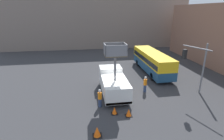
{
  "coord_description": "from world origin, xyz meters",
  "views": [
    {
      "loc": [
        -3.25,
        -17.24,
        8.82
      ],
      "look_at": [
        -0.35,
        1.09,
        2.47
      ],
      "focal_mm": 28.0,
      "sensor_mm": 36.0,
      "label": 1
    }
  ],
  "objects": [
    {
      "name": "ground_plane",
      "position": [
        0.0,
        0.0,
        0.0
      ],
      "size": [
        120.0,
        120.0,
        0.0
      ],
      "primitive_type": "plane",
      "color": "#333335"
    },
    {
      "name": "building_backdrop_far",
      "position": [
        0.0,
        29.18,
        5.95
      ],
      "size": [
        44.0,
        10.0,
        11.91
      ],
      "color": "gray",
      "rests_on": "ground_plane"
    },
    {
      "name": "road_worker_directing",
      "position": [
        3.27,
        0.03,
        0.94
      ],
      "size": [
        0.38,
        0.38,
        1.87
      ],
      "rotation": [
        0.0,
        0.0,
        1.97
      ],
      "color": "navy",
      "rests_on": "ground_plane"
    },
    {
      "name": "traffic_cone_near_truck",
      "position": [
        -0.9,
        -3.84,
        0.31
      ],
      "size": [
        0.58,
        0.58,
        0.66
      ],
      "color": "black",
      "rests_on": "ground_plane"
    },
    {
      "name": "traffic_cone_mid_road",
      "position": [
        0.27,
        -4.37,
        0.33
      ],
      "size": [
        0.61,
        0.61,
        0.7
      ],
      "color": "black",
      "rests_on": "ground_plane"
    },
    {
      "name": "utility_truck",
      "position": [
        -0.35,
        0.23,
        1.4
      ],
      "size": [
        2.56,
        6.43,
        5.8
      ],
      "color": "silver",
      "rests_on": "ground_plane"
    },
    {
      "name": "road_worker_near_truck",
      "position": [
        -2.07,
        -2.4,
        0.92
      ],
      "size": [
        0.38,
        0.38,
        1.83
      ],
      "rotation": [
        0.0,
        0.0,
        5.81
      ],
      "color": "navy",
      "rests_on": "ground_plane"
    },
    {
      "name": "traffic_cone_far_side",
      "position": [
        -2.67,
        -6.55,
        0.37
      ],
      "size": [
        0.69,
        0.69,
        0.79
      ],
      "color": "black",
      "rests_on": "ground_plane"
    },
    {
      "name": "city_bus",
      "position": [
        6.53,
        6.47,
        1.78
      ],
      "size": [
        2.58,
        10.48,
        3.03
      ],
      "rotation": [
        0.0,
        0.0,
        1.82
      ],
      "color": "navy",
      "rests_on": "ground_plane"
    },
    {
      "name": "traffic_light_pole",
      "position": [
        8.14,
        -1.52,
        3.81
      ],
      "size": [
        3.4,
        3.15,
        5.6
      ],
      "color": "slate",
      "rests_on": "ground_plane"
    }
  ]
}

